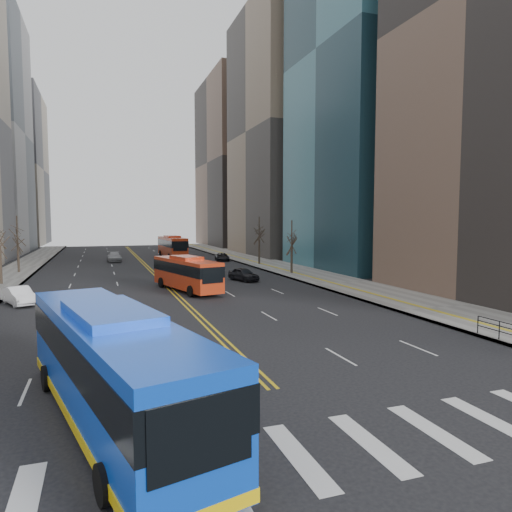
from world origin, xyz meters
TOP-DOWN VIEW (x-y plane):
  - ground at (0.00, 0.00)m, footprint 220.00×220.00m
  - sidewalk_right at (17.50, 45.00)m, footprint 7.00×130.00m
  - sidewalk_left at (-16.50, 45.00)m, footprint 5.00×130.00m
  - crosswalk at (0.00, 0.00)m, footprint 26.70×4.00m
  - centerline at (0.00, 55.00)m, footprint 0.55×100.00m
  - office_towers at (0.12, 68.51)m, footprint 83.00×134.00m
  - street_trees at (-7.18, 34.55)m, footprint 35.20×47.20m
  - blue_bus at (-6.12, 4.00)m, footprint 5.99×13.73m
  - red_bus_near at (1.31, 30.95)m, footprint 4.97×10.63m
  - red_bus_far at (5.89, 69.69)m, footprint 3.63×12.40m
  - car_white at (-12.50, 28.39)m, footprint 3.23×4.64m
  - car_dark_mid at (8.50, 35.95)m, footprint 2.91×4.55m
  - car_silver at (-4.15, 64.39)m, footprint 2.21×5.21m
  - car_dark_far at (12.50, 60.24)m, footprint 2.82×4.80m

SIDE VIEW (x-z plane):
  - ground at x=0.00m, z-range 0.00..0.00m
  - crosswalk at x=0.00m, z-range 0.00..0.01m
  - centerline at x=0.00m, z-range 0.00..0.01m
  - sidewalk_right at x=17.50m, z-range 0.00..0.15m
  - sidewalk_left at x=-16.50m, z-range 0.00..0.15m
  - car_dark_far at x=12.50m, z-range 0.00..1.26m
  - car_dark_mid at x=8.50m, z-range 0.00..1.44m
  - car_white at x=-12.50m, z-range 0.00..1.45m
  - car_silver at x=-4.15m, z-range 0.00..1.50m
  - red_bus_near at x=1.31m, z-range 0.19..3.50m
  - blue_bus at x=-6.12m, z-range 0.10..3.97m
  - red_bus_far at x=5.89m, z-range 0.21..4.07m
  - street_trees at x=-7.18m, z-range 1.07..8.67m
  - office_towers at x=0.12m, z-range -5.08..52.92m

